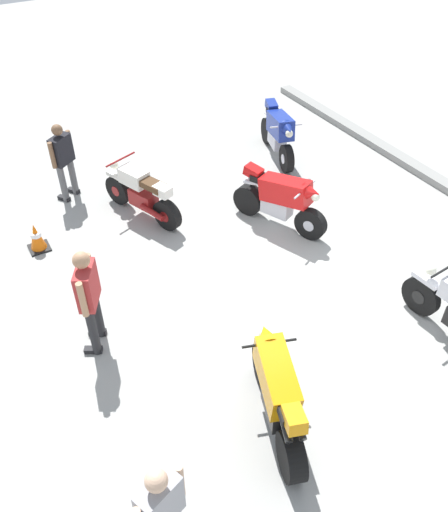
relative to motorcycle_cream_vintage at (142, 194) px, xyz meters
The scene contains 9 objects.
ground_plane 3.67m from the motorcycle_cream_vintage, 19.82° to the left, with size 40.00×40.00×0.00m, color #9E9E99.
motorcycle_cream_vintage is the anchor object (origin of this frame).
motorcycle_blue_sportbike 3.62m from the motorcycle_cream_vintage, 100.08° to the left, with size 1.92×0.88×1.14m.
motorcycle_red_sportbike 2.62m from the motorcycle_cream_vintage, 53.39° to the left, with size 1.86×1.02×1.14m.
motorcycle_orange_sportbike 5.07m from the motorcycle_cream_vintage, ahead, with size 1.91×0.91×1.14m.
person_in_red_shirt 3.30m from the motorcycle_cream_vintage, 34.73° to the right, with size 0.62×0.49×1.73m.
person_in_gray_shirt 6.22m from the motorcycle_cream_vintage, 20.89° to the right, with size 0.43×0.62×1.61m.
person_in_black_shirt 1.74m from the motorcycle_cream_vintage, 142.29° to the right, with size 0.49×0.56×1.59m.
traffic_cone 2.06m from the motorcycle_cream_vintage, 89.48° to the right, with size 0.36×0.36×0.53m.
Camera 1 is at (4.67, -4.07, 6.03)m, focal length 37.15 mm.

